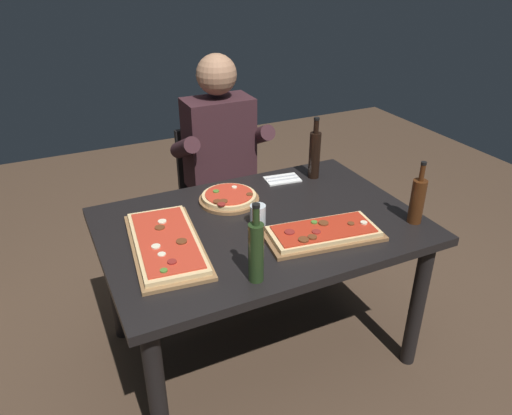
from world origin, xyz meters
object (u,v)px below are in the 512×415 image
Objects in this scene: wine_bottle_dark at (315,154)px; seated_diner at (222,160)px; diner_chair at (216,192)px; vinegar_bottle_green at (256,250)px; pizza_rectangular_front at (323,233)px; tumbler_near_camera at (258,215)px; dining_table at (261,240)px; pizza_rectangular_left at (166,243)px; pizza_round_far at (229,198)px; oil_bottle_amber at (417,200)px.

wine_bottle_dark is 0.25× the size of seated_diner.
vinegar_bottle_green is at bearing -104.44° from diner_chair.
pizza_rectangular_front is 0.30m from tumbler_near_camera.
vinegar_bottle_green reaches higher than tumbler_near_camera.
pizza_rectangular_front is at bearing -51.20° from dining_table.
pizza_rectangular_left is at bearing 161.55° from pizza_rectangular_front.
diner_chair is at bearing 90.00° from seated_diner.
pizza_rectangular_left is at bearing -159.75° from wine_bottle_dark.
pizza_rectangular_left is at bearing -122.28° from diner_chair.
pizza_rectangular_front reaches higher than pizza_rectangular_left.
vinegar_bottle_green reaches higher than diner_chair.
dining_table is 0.61m from wine_bottle_dark.
pizza_rectangular_left is (-0.44, -0.02, 0.12)m from dining_table.
pizza_rectangular_front is at bearing 21.06° from vinegar_bottle_green.
pizza_rectangular_left is 0.42m from tumbler_near_camera.
pizza_rectangular_left and pizza_round_far have the same top height.
seated_diner is at bearing 94.03° from pizza_rectangular_front.
pizza_rectangular_front is at bearing -46.74° from tumbler_near_camera.
pizza_round_far is at bearing -105.04° from diner_chair.
dining_table is 0.45m from pizza_rectangular_left.
pizza_rectangular_front is 0.65m from pizza_rectangular_left.
pizza_rectangular_front is at bearing -85.97° from seated_diner.
pizza_round_far is 0.65m from vinegar_bottle_green.
dining_table is 0.48m from vinegar_bottle_green.
tumbler_near_camera reaches higher than pizza_rectangular_front.
vinegar_bottle_green is 3.36× the size of tumbler_near_camera.
dining_table is at bearing 128.80° from pizza_rectangular_front.
pizza_round_far is (-0.23, 0.47, -0.00)m from pizza_rectangular_front.
pizza_round_far is at bearing 141.18° from oil_bottle_amber.
oil_bottle_amber is 0.70m from tumbler_near_camera.
tumbler_near_camera reaches higher than pizza_round_far.
seated_diner is at bearing 81.18° from dining_table.
pizza_round_far is at bearing 101.31° from dining_table.
pizza_rectangular_left is 1.09m from oil_bottle_amber.
dining_table is 1.61× the size of diner_chair.
seated_diner is (0.55, 0.75, -0.02)m from pizza_rectangular_left.
vinegar_bottle_green is (0.24, -0.35, 0.11)m from pizza_rectangular_left.
dining_table is at bearing -78.69° from pizza_round_far.
oil_bottle_amber reaches higher than dining_table.
pizza_round_far is (0.39, 0.27, -0.00)m from pizza_rectangular_left.
pizza_rectangular_left is at bearing -178.92° from tumbler_near_camera.
seated_diner reaches higher than dining_table.
wine_bottle_dark is 0.56m from seated_diner.
dining_table is 2.69× the size of pizza_rectangular_front.
pizza_round_far is 0.89× the size of wine_bottle_dark.
seated_diner is at bearing -90.00° from diner_chair.
wine_bottle_dark is at bearing 104.33° from oil_bottle_amber.
wine_bottle_dark reaches higher than tumbler_near_camera.
oil_bottle_amber is (0.67, -0.54, 0.09)m from pizza_round_far.
vinegar_bottle_green is 1.16m from seated_diner.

